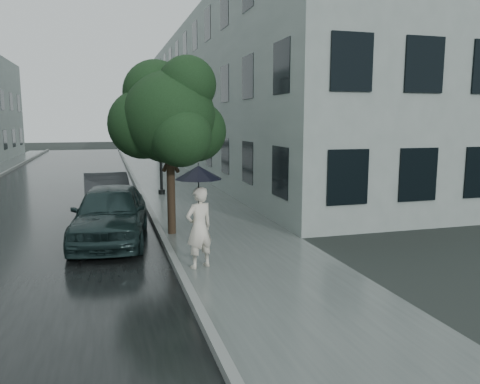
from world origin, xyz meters
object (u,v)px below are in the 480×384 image
object	(u,v)px
street_tree	(169,116)
lamp_post	(157,126)
car_far	(107,193)
pedestrian	(199,228)
car_near	(110,213)

from	to	relation	value
street_tree	lamp_post	size ratio (longest dim) A/B	0.95
car_far	pedestrian	bearing A→B (deg)	-78.01
pedestrian	lamp_post	bearing A→B (deg)	-114.34
lamp_post	car_near	distance (m)	7.97
car_near	car_far	xyz separation A→B (m)	(-0.08, 4.00, -0.08)
pedestrian	street_tree	size ratio (longest dim) A/B	0.36
street_tree	car_far	xyz separation A→B (m)	(-1.70, 3.46, -2.56)
car_near	car_far	bearing A→B (deg)	97.74
pedestrian	street_tree	xyz separation A→B (m)	(-0.15, 3.29, 2.35)
pedestrian	lamp_post	size ratio (longest dim) A/B	0.34
lamp_post	pedestrian	bearing A→B (deg)	-109.83
pedestrian	car_near	bearing A→B (deg)	-80.19
pedestrian	car_near	world-z (taller)	pedestrian
car_near	street_tree	bearing A→B (deg)	24.92
street_tree	car_near	size ratio (longest dim) A/B	1.10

